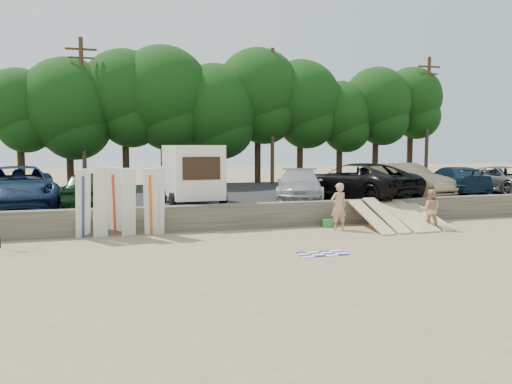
# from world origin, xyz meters

# --- Properties ---
(ground) EXTENTS (120.00, 120.00, 0.00)m
(ground) POSITION_xyz_m (0.00, 0.00, 0.00)
(ground) COLOR tan
(ground) RESTS_ON ground
(seawall) EXTENTS (44.00, 0.50, 1.00)m
(seawall) POSITION_xyz_m (0.00, 3.00, 0.50)
(seawall) COLOR #6B6356
(seawall) RESTS_ON ground
(parking_lot) EXTENTS (44.00, 14.50, 0.70)m
(parking_lot) POSITION_xyz_m (0.00, 10.50, 0.35)
(parking_lot) COLOR #282828
(parking_lot) RESTS_ON ground
(treeline) EXTENTS (32.01, 6.37, 9.29)m
(treeline) POSITION_xyz_m (-1.26, 17.49, 6.33)
(treeline) COLOR #382616
(treeline) RESTS_ON parking_lot
(utility_poles) EXTENTS (25.80, 0.26, 9.00)m
(utility_poles) POSITION_xyz_m (2.00, 16.00, 5.43)
(utility_poles) COLOR #473321
(utility_poles) RESTS_ON parking_lot
(box_trailer) EXTENTS (2.47, 4.19, 2.61)m
(box_trailer) POSITION_xyz_m (-5.04, 5.78, 2.16)
(box_trailer) COLOR white
(box_trailer) RESTS_ON parking_lot
(car_0) EXTENTS (3.84, 6.64, 1.74)m
(car_0) POSITION_xyz_m (-12.16, 6.57, 1.57)
(car_0) COLOR #16274D
(car_0) RESTS_ON parking_lot
(car_1) EXTENTS (2.31, 4.71, 1.55)m
(car_1) POSITION_xyz_m (-9.34, 6.23, 1.47)
(car_1) COLOR #13341A
(car_1) RESTS_ON parking_lot
(car_2) EXTENTS (3.77, 5.55, 1.49)m
(car_2) POSITION_xyz_m (-0.00, 5.71, 1.45)
(car_2) COLOR #A9A8AD
(car_2) RESTS_ON parking_lot
(car_3) EXTENTS (4.71, 6.93, 1.76)m
(car_3) POSITION_xyz_m (2.88, 5.62, 1.58)
(car_3) COLOR black
(car_3) RESTS_ON parking_lot
(car_4) EXTENTS (2.86, 5.42, 1.70)m
(car_4) POSITION_xyz_m (5.83, 6.08, 1.55)
(car_4) COLOR #7D694F
(car_4) RESTS_ON parking_lot
(car_5) EXTENTS (2.88, 5.38, 1.48)m
(car_5) POSITION_xyz_m (9.03, 6.50, 1.44)
(car_5) COLOR #0E1E33
(car_5) RESTS_ON parking_lot
(car_6) EXTENTS (2.45, 5.22, 1.44)m
(car_6) POSITION_xyz_m (12.19, 6.23, 1.42)
(car_6) COLOR #55585A
(car_6) RESTS_ON parking_lot
(surfboard_upright_0) EXTENTS (0.62, 0.88, 2.50)m
(surfboard_upright_0) POSITION_xyz_m (-9.43, 2.41, 1.25)
(surfboard_upright_0) COLOR white
(surfboard_upright_0) RESTS_ON ground
(surfboard_upright_1) EXTENTS (0.59, 0.67, 2.56)m
(surfboard_upright_1) POSITION_xyz_m (-8.84, 2.45, 1.28)
(surfboard_upright_1) COLOR white
(surfboard_upright_1) RESTS_ON ground
(surfboard_upright_2) EXTENTS (0.54, 0.72, 2.54)m
(surfboard_upright_2) POSITION_xyz_m (-8.37, 2.51, 1.27)
(surfboard_upright_2) COLOR white
(surfboard_upright_2) RESTS_ON ground
(surfboard_upright_3) EXTENTS (0.53, 0.80, 2.51)m
(surfboard_upright_3) POSITION_xyz_m (-7.87, 2.35, 1.26)
(surfboard_upright_3) COLOR white
(surfboard_upright_3) RESTS_ON ground
(surfboard_upright_4) EXTENTS (0.58, 0.88, 2.50)m
(surfboard_upright_4) POSITION_xyz_m (-7.09, 2.35, 1.25)
(surfboard_upright_4) COLOR white
(surfboard_upright_4) RESTS_ON ground
(surfboard_upright_5) EXTENTS (0.52, 0.65, 2.55)m
(surfboard_upright_5) POSITION_xyz_m (-6.83, 2.47, 1.27)
(surfboard_upright_5) COLOR white
(surfboard_upright_5) RESTS_ON ground
(surfboard_low_0) EXTENTS (0.56, 2.87, 1.02)m
(surfboard_low_0) POSITION_xyz_m (1.32, 1.40, 0.51)
(surfboard_low_0) COLOR #D5BE86
(surfboard_low_0) RESTS_ON ground
(surfboard_low_1) EXTENTS (0.56, 2.84, 1.09)m
(surfboard_low_1) POSITION_xyz_m (2.03, 1.45, 0.55)
(surfboard_low_1) COLOR #D5BE86
(surfboard_low_1) RESTS_ON ground
(surfboard_low_2) EXTENTS (0.56, 2.88, 0.98)m
(surfboard_low_2) POSITION_xyz_m (2.72, 1.43, 0.49)
(surfboard_low_2) COLOR #D5BE86
(surfboard_low_2) RESTS_ON ground
(surfboard_low_3) EXTENTS (0.56, 2.87, 1.01)m
(surfboard_low_3) POSITION_xyz_m (3.32, 1.47, 0.50)
(surfboard_low_3) COLOR #D5BE86
(surfboard_low_3) RESTS_ON ground
(surfboard_low_4) EXTENTS (0.56, 2.91, 0.86)m
(surfboard_low_4) POSITION_xyz_m (4.03, 1.54, 0.43)
(surfboard_low_4) COLOR #D5BE86
(surfboard_low_4) RESTS_ON ground
(beachgoer_a) EXTENTS (0.72, 0.51, 1.85)m
(beachgoer_a) POSITION_xyz_m (0.05, 1.63, 0.93)
(beachgoer_a) COLOR tan
(beachgoer_a) RESTS_ON ground
(beachgoer_b) EXTENTS (0.97, 0.92, 1.59)m
(beachgoer_b) POSITION_xyz_m (3.57, 0.74, 0.79)
(beachgoer_b) COLOR tan
(beachgoer_b) RESTS_ON ground
(cooler) EXTENTS (0.44, 0.38, 0.32)m
(cooler) POSITION_xyz_m (-0.08, 2.37, 0.16)
(cooler) COLOR green
(cooler) RESTS_ON ground
(gear_bag) EXTENTS (0.35, 0.32, 0.22)m
(gear_bag) POSITION_xyz_m (1.76, 1.88, 0.11)
(gear_bag) COLOR #CA6F17
(gear_bag) RESTS_ON ground
(beach_towel) EXTENTS (1.55, 1.55, 0.00)m
(beach_towel) POSITION_xyz_m (-2.30, -2.17, 0.01)
(beach_towel) COLOR white
(beach_towel) RESTS_ON ground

